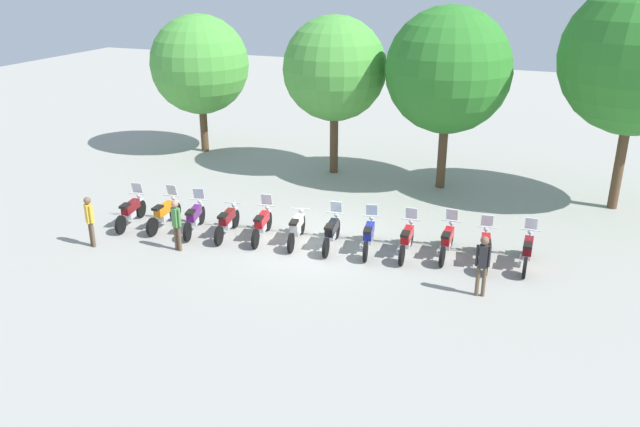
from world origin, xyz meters
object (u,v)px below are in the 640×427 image
at_px(motorcycle_10, 486,248).
at_px(person_2, 90,218).
at_px(motorcycle_4, 262,224).
at_px(motorcycle_3, 227,222).
at_px(motorcycle_0, 131,211).
at_px(motorcycle_5, 297,228).
at_px(tree_1, 335,69).
at_px(motorcycle_9, 447,241).
at_px(motorcycle_6, 332,232).
at_px(tree_0, 200,65).
at_px(motorcycle_2, 194,217).
at_px(motorcycle_7, 369,235).
at_px(person_0, 176,221).
at_px(tree_3, 638,58).
at_px(motorcycle_1, 164,213).
at_px(person_1, 483,261).
at_px(motorcycle_11, 527,250).
at_px(tree_2, 448,70).
at_px(motorcycle_8, 407,239).

relative_size(motorcycle_10, person_2, 1.28).
bearing_deg(motorcycle_4, motorcycle_3, 90.32).
height_order(motorcycle_0, motorcycle_5, motorcycle_0).
bearing_deg(motorcycle_3, tree_1, -15.10).
relative_size(motorcycle_4, motorcycle_9, 0.99).
height_order(motorcycle_6, tree_0, tree_0).
height_order(motorcycle_2, tree_1, tree_1).
xyz_separation_m(motorcycle_4, motorcycle_7, (3.61, 0.36, 0.00)).
relative_size(person_0, tree_3, 0.21).
height_order(motorcycle_1, tree_0, tree_0).
bearing_deg(motorcycle_2, tree_0, 14.67).
height_order(person_1, tree_3, tree_3).
xyz_separation_m(motorcycle_5, motorcycle_10, (6.01, 0.66, 0.01)).
relative_size(motorcycle_2, tree_3, 0.26).
bearing_deg(tree_0, motorcycle_11, -25.71).
distance_m(motorcycle_0, motorcycle_5, 6.06).
xyz_separation_m(motorcycle_6, motorcycle_10, (4.81, 0.58, 0.00)).
height_order(motorcycle_2, tree_2, tree_2).
xyz_separation_m(motorcycle_11, tree_1, (-8.71, 6.68, 3.98)).
height_order(motorcycle_6, motorcycle_10, same).
xyz_separation_m(motorcycle_0, tree_3, (15.84, 7.99, 5.02)).
bearing_deg(motorcycle_8, motorcycle_1, 92.16).
distance_m(motorcycle_1, motorcycle_7, 7.25).
bearing_deg(motorcycle_11, motorcycle_8, 96.98).
bearing_deg(person_2, person_0, 133.39).
bearing_deg(motorcycle_5, motorcycle_4, 85.44).
xyz_separation_m(person_0, tree_0, (-5.24, 10.45, 3.18)).
bearing_deg(person_0, motorcycle_8, -54.90).
distance_m(motorcycle_0, tree_0, 10.22).
bearing_deg(person_1, tree_0, 46.27).
xyz_separation_m(motorcycle_7, motorcycle_11, (4.82, 0.66, 0.00)).
bearing_deg(tree_0, motorcycle_5, -44.84).
bearing_deg(tree_2, motorcycle_6, -106.14).
bearing_deg(motorcycle_1, motorcycle_10, -87.77).
xyz_separation_m(person_2, tree_1, (4.58, 10.29, 3.50)).
bearing_deg(tree_2, motorcycle_5, -114.28).
bearing_deg(motorcycle_11, tree_1, 51.64).
relative_size(motorcycle_2, motorcycle_8, 0.98).
bearing_deg(person_2, motorcycle_2, 161.00).
distance_m(motorcycle_7, tree_0, 14.17).
bearing_deg(motorcycle_10, motorcycle_5, 86.88).
bearing_deg(motorcycle_6, motorcycle_8, -89.65).
height_order(motorcycle_7, motorcycle_9, same).
distance_m(motorcycle_11, tree_3, 8.52).
bearing_deg(motorcycle_11, motorcycle_7, 96.89).
xyz_separation_m(motorcycle_3, motorcycle_10, (8.42, 0.99, 0.01)).
distance_m(motorcycle_9, tree_0, 15.85).
height_order(motorcycle_4, tree_1, tree_1).
bearing_deg(motorcycle_10, motorcycle_11, -88.05).
bearing_deg(motorcycle_9, tree_1, 41.51).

